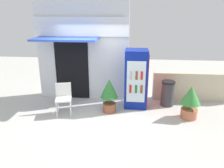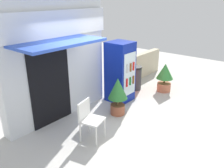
{
  "view_description": "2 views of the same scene",
  "coord_description": "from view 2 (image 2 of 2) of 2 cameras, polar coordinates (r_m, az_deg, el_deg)",
  "views": [
    {
      "loc": [
        1.16,
        -5.56,
        2.88
      ],
      "look_at": [
        0.58,
        0.61,
        0.8
      ],
      "focal_mm": 35.07,
      "sensor_mm": 36.0,
      "label": 1
    },
    {
      "loc": [
        -3.88,
        -3.01,
        3.0
      ],
      "look_at": [
        0.3,
        0.41,
        0.93
      ],
      "focal_mm": 36.85,
      "sensor_mm": 36.0,
      "label": 2
    }
  ],
  "objects": [
    {
      "name": "potted_plant_near_shop",
      "position": [
        6.06,
        1.43,
        -2.24
      ],
      "size": [
        0.52,
        0.52,
        1.03
      ],
      "color": "#995138",
      "rests_on": "ground"
    },
    {
      "name": "plastic_chair",
      "position": [
        5.08,
        -5.74,
        -8.19
      ],
      "size": [
        0.54,
        0.54,
        0.9
      ],
      "color": "silver",
      "rests_on": "ground"
    },
    {
      "name": "potted_plant_curbside",
      "position": [
        7.81,
        12.95,
        2.07
      ],
      "size": [
        0.55,
        0.55,
        0.95
      ],
      "color": "#BC6B4C",
      "rests_on": "ground"
    },
    {
      "name": "ground",
      "position": [
        5.76,
        1.3,
        -10.43
      ],
      "size": [
        16.0,
        16.0,
        0.0
      ],
      "primitive_type": "plane",
      "color": "beige"
    },
    {
      "name": "trash_bin",
      "position": [
        7.83,
        5.81,
        1.53
      ],
      "size": [
        0.43,
        0.43,
        0.81
      ],
      "color": "#38383D",
      "rests_on": "ground"
    },
    {
      "name": "storefront_building",
      "position": [
        5.83,
        -13.69,
        6.78
      ],
      "size": [
        3.03,
        1.31,
        3.18
      ],
      "color": "silver",
      "rests_on": "ground"
    },
    {
      "name": "stone_boundary_wall",
      "position": [
        8.89,
        6.48,
        4.29
      ],
      "size": [
        2.81,
        0.24,
        0.94
      ],
      "primitive_type": "cube",
      "color": "beige",
      "rests_on": "ground"
    },
    {
      "name": "drink_cooler",
      "position": [
        6.83,
        2.08,
        3.03
      ],
      "size": [
        0.7,
        0.74,
        1.79
      ],
      "color": "navy",
      "rests_on": "ground"
    }
  ]
}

